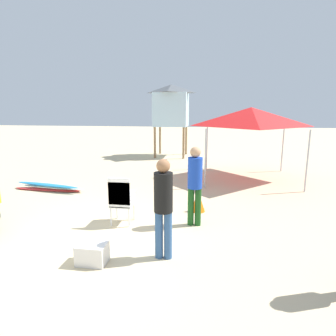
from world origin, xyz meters
TOP-DOWN VIEW (x-y plane):
  - ground at (0.00, 0.00)m, footprint 80.00×80.00m
  - stacked_plastic_chairs at (0.45, 0.88)m, footprint 0.48×0.48m
  - surfboard_pile at (-2.72, 3.15)m, footprint 2.50×0.65m
  - lifeguard_near_center at (1.63, -0.43)m, footprint 0.32×0.32m
  - lifeguard_near_right at (2.08, 1.10)m, footprint 0.32×0.32m
  - popup_canopy at (3.81, 5.84)m, footprint 3.21×3.21m
  - lifeguard_tower at (0.17, 10.75)m, footprint 1.98×1.98m
  - traffic_cone_near at (2.12, 2.00)m, footprint 0.37×0.37m
  - cooler_box at (0.47, -0.79)m, footprint 0.49×0.36m

SIDE VIEW (x-z plane):
  - ground at x=0.00m, z-range 0.00..0.00m
  - surfboard_pile at x=-2.72m, z-range 0.00..0.24m
  - cooler_box at x=0.47m, z-range 0.00..0.34m
  - traffic_cone_near at x=2.12m, z-range 0.00..0.53m
  - stacked_plastic_chairs at x=0.45m, z-range 0.10..1.21m
  - lifeguard_near_center at x=1.63m, z-range 0.14..1.90m
  - lifeguard_near_right at x=2.08m, z-range 0.14..1.92m
  - popup_canopy at x=3.81m, z-range 0.98..3.65m
  - lifeguard_tower at x=0.17m, z-range 0.85..4.79m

